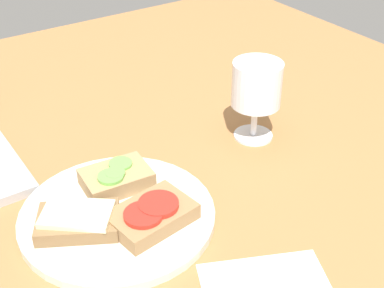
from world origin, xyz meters
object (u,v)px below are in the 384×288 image
object	(u,v)px
sandwich_with_cheese	(77,219)
wine_glass	(257,88)
plate	(116,214)
sandwich_with_tomato	(151,215)
sandwich_with_cucumber	(116,178)

from	to	relation	value
sandwich_with_cheese	wine_glass	size ratio (longest dim) A/B	0.92
plate	wine_glass	xyz separation A→B (cm)	(27.55, 5.42, 8.07)
sandwich_with_tomato	wine_glass	xyz separation A→B (cm)	(24.86, 10.06, 6.15)
sandwich_with_cucumber	sandwich_with_cheese	bearing A→B (deg)	-149.49
sandwich_with_tomato	wine_glass	world-z (taller)	wine_glass
sandwich_with_cucumber	sandwich_with_cheese	distance (cm)	9.17
sandwich_with_tomato	wine_glass	bearing A→B (deg)	22.03
sandwich_with_cucumber	wine_glass	bearing A→B (deg)	1.89
sandwich_with_cucumber	sandwich_with_cheese	world-z (taller)	sandwich_with_cucumber
plate	wine_glass	distance (cm)	29.22
sandwich_with_tomato	wine_glass	distance (cm)	27.52
plate	sandwich_with_cucumber	xyz separation A→B (cm)	(2.59, 4.60, 1.93)
sandwich_with_tomato	sandwich_with_cucumber	world-z (taller)	same
sandwich_with_cucumber	wine_glass	xyz separation A→B (cm)	(24.97, 0.82, 6.14)
plate	sandwich_with_cheese	distance (cm)	5.62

